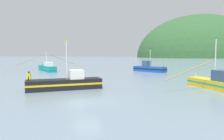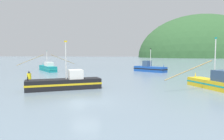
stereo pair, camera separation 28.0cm
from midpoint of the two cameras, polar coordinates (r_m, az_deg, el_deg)
The scene contains 8 objects.
ground_plane at distance 19.96m, azimuth -6.76°, elevation -8.48°, with size 600.00×600.00×0.00m, color slate.
hill_far_right at distance 268.04m, azimuth 22.96°, elevation 3.18°, with size 145.33×116.26×99.29m, color #2D562D.
hill_mid_right at distance 284.35m, azimuth 25.56°, elevation 3.15°, with size 130.84×104.67×79.37m, color #386633.
fishing_boat_teal at distance 55.77m, azimuth -16.96°, elevation 0.58°, with size 11.89×9.42×5.26m.
fishing_boat_yellow at distance 29.11m, azimuth 27.31°, elevation -3.26°, with size 14.03×9.54×6.51m.
fishing_boat_blue at distance 52.45m, azimuth 10.35°, elevation 0.43°, with size 7.88×7.35×5.72m.
fishing_boat_black at distance 26.91m, azimuth -12.33°, elevation -3.47°, with size 9.38×5.79×6.08m.
channel_buoy at distance 38.29m, azimuth -21.46°, elevation -1.52°, with size 0.70×0.70×1.62m.
Camera 2 is at (3.78, -19.10, 4.47)m, focal length 33.57 mm.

